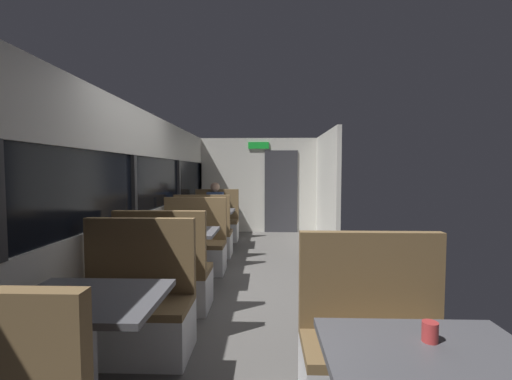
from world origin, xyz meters
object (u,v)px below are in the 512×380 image
Objects in this scene: bench_mid_window_facing_end at (165,280)px; bench_far_window_facing_entry at (216,225)px; bench_near_window_facing_entry at (134,314)px; coffee_cup_secondary at (66,295)px; coffee_cup_primary at (430,332)px; dining_table_front_aisle at (434,379)px; seated_passenger at (216,216)px; dining_table_far_window at (211,215)px; dining_table_mid_window at (181,238)px; bench_mid_window_facing_entry at (193,250)px; bench_front_aisle_facing_entry at (377,358)px; bench_far_window_facing_end at (204,238)px; dining_table_near_window at (88,313)px.

bench_far_window_facing_entry is at bearing 90.00° from bench_mid_window_facing_end.
coffee_cup_secondary is (-0.07, -0.80, 0.46)m from bench_near_window_facing_entry.
bench_near_window_facing_entry is 2.22m from coffee_cup_primary.
seated_passenger is (-1.79, 5.76, -0.10)m from dining_table_front_aisle.
coffee_cup_secondary is at bearing -90.77° from seated_passenger.
seated_passenger is (0.00, 0.63, -0.10)m from dining_table_far_window.
bench_mid_window_facing_end reaches higher than coffee_cup_secondary.
bench_far_window_facing_entry is (0.00, 2.96, -0.31)m from dining_table_mid_window.
bench_far_window_facing_entry reaches higher than coffee_cup_primary.
bench_mid_window_facing_entry is 1.00× the size of bench_front_aisle_facing_entry.
bench_front_aisle_facing_entry is (1.79, -2.17, -0.31)m from dining_table_mid_window.
bench_far_window_facing_end is 1.00× the size of bench_front_aisle_facing_entry.
bench_near_window_facing_entry is 1.22× the size of dining_table_far_window.
bench_near_window_facing_entry is 1.22× the size of dining_table_front_aisle.
bench_far_window_facing_entry is 5.35m from coffee_cup_secondary.
bench_mid_window_facing_end is 0.87× the size of seated_passenger.
bench_near_window_facing_entry is 4.53m from bench_far_window_facing_entry.
bench_near_window_facing_entry is 1.00× the size of bench_mid_window_facing_entry.
dining_table_front_aisle is 0.82× the size of bench_front_aisle_facing_entry.
coffee_cup_secondary is (-0.07, -2.36, 0.15)m from dining_table_mid_window.
coffee_cup_secondary is at bearing -92.44° from bench_mid_window_facing_end.
dining_table_far_window is 0.71× the size of seated_passenger.
coffee_cup_primary is at bearing -69.97° from dining_table_far_window.
bench_near_window_facing_entry is 1.00× the size of bench_far_window_facing_entry.
bench_front_aisle_facing_entry is at bearing -68.00° from dining_table_far_window.
bench_mid_window_facing_entry is at bearing 90.00° from dining_table_mid_window.
bench_far_window_facing_entry is 6.11m from dining_table_front_aisle.
bench_front_aisle_facing_entry is 1.93m from coffee_cup_secondary.
dining_table_front_aisle is at bearing -58.00° from dining_table_mid_window.
dining_table_front_aisle is 1.93m from coffee_cup_secondary.
dining_table_far_window is 0.82× the size of bench_far_window_facing_end.
bench_near_window_facing_entry is 4.46m from seated_passenger.
bench_mid_window_facing_entry is 3.38m from bench_front_aisle_facing_entry.
coffee_cup_secondary is (-1.86, 0.50, 0.15)m from dining_table_front_aisle.
bench_far_window_facing_end reaches higher than coffee_cup_secondary.
bench_far_window_facing_end is at bearing 115.63° from bench_front_aisle_facing_entry.
bench_mid_window_facing_end is 2.78m from coffee_cup_primary.
bench_mid_window_facing_entry is at bearing -90.00° from seated_passenger.
bench_mid_window_facing_entry is 0.87× the size of seated_passenger.
bench_far_window_facing_end is (0.00, -0.70, -0.31)m from dining_table_far_window.
dining_table_mid_window is (0.00, 1.57, 0.31)m from bench_near_window_facing_entry.
dining_table_near_window is 1.00× the size of dining_table_mid_window.
dining_table_mid_window is at bearing 90.00° from bench_mid_window_facing_end.
coffee_cup_secondary is at bearing -90.76° from bench_far_window_facing_entry.
bench_mid_window_facing_end is 3.60m from seated_passenger.
coffee_cup_primary is at bearing -72.05° from seated_passenger.
coffee_cup_primary is at bearing -56.36° from dining_table_mid_window.
bench_front_aisle_facing_entry is (0.00, 0.70, -0.31)m from dining_table_front_aisle.
dining_table_far_window is 10.00× the size of coffee_cup_secondary.
bench_near_window_facing_entry is 2.26m from bench_mid_window_facing_entry.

